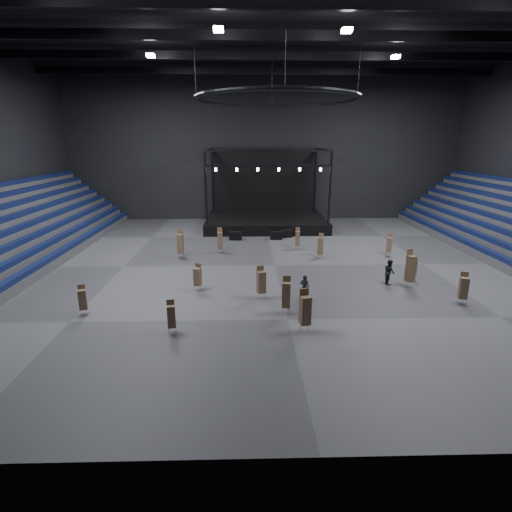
{
  "coord_description": "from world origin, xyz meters",
  "views": [
    {
      "loc": [
        -2.4,
        -31.63,
        9.93
      ],
      "look_at": [
        -1.62,
        -2.0,
        1.4
      ],
      "focal_mm": 28.0,
      "sensor_mm": 36.0,
      "label": 1
    }
  ],
  "objects_px": {
    "chair_stack_5": "(305,309)",
    "chair_stack_8": "(171,316)",
    "chair_stack_13": "(411,268)",
    "chair_stack_10": "(298,238)",
    "chair_stack_7": "(320,246)",
    "chair_stack_12": "(464,287)",
    "flight_case_right": "(287,234)",
    "man_center": "(304,287)",
    "flight_case_mid": "(276,236)",
    "chair_stack_0": "(389,244)",
    "chair_stack_9": "(82,299)",
    "chair_stack_11": "(198,276)",
    "chair_stack_3": "(180,243)",
    "crew_member": "(389,272)",
    "chair_stack_2": "(414,266)",
    "stage": "(265,214)",
    "chair_stack_6": "(261,281)",
    "chair_stack_1": "(220,240)",
    "flight_case_left": "(236,236)",
    "chair_stack_4": "(286,294)"
  },
  "relations": [
    {
      "from": "chair_stack_5",
      "to": "chair_stack_8",
      "type": "bearing_deg",
      "value": 166.6
    },
    {
      "from": "chair_stack_13",
      "to": "chair_stack_10",
      "type": "bearing_deg",
      "value": 98.89
    },
    {
      "from": "chair_stack_7",
      "to": "chair_stack_12",
      "type": "xyz_separation_m",
      "value": [
        7.1,
        -10.54,
        -0.03
      ]
    },
    {
      "from": "flight_case_right",
      "to": "man_center",
      "type": "bearing_deg",
      "value": -91.96
    },
    {
      "from": "flight_case_mid",
      "to": "chair_stack_10",
      "type": "bearing_deg",
      "value": -67.21
    },
    {
      "from": "flight_case_right",
      "to": "chair_stack_13",
      "type": "distance_m",
      "value": 17.06
    },
    {
      "from": "chair_stack_0",
      "to": "man_center",
      "type": "xyz_separation_m",
      "value": [
        -9.03,
        -10.01,
        -0.24
      ]
    },
    {
      "from": "chair_stack_0",
      "to": "chair_stack_9",
      "type": "xyz_separation_m",
      "value": [
        -22.47,
        -12.02,
        -0.09
      ]
    },
    {
      "from": "chair_stack_12",
      "to": "chair_stack_11",
      "type": "bearing_deg",
      "value": -174.81
    },
    {
      "from": "chair_stack_3",
      "to": "crew_member",
      "type": "height_order",
      "value": "chair_stack_3"
    },
    {
      "from": "flight_case_mid",
      "to": "chair_stack_9",
      "type": "relative_size",
      "value": 0.67
    },
    {
      "from": "flight_case_mid",
      "to": "chair_stack_2",
      "type": "relative_size",
      "value": 0.66
    },
    {
      "from": "stage",
      "to": "chair_stack_11",
      "type": "distance_m",
      "value": 22.61
    },
    {
      "from": "chair_stack_6",
      "to": "crew_member",
      "type": "bearing_deg",
      "value": -2.93
    },
    {
      "from": "chair_stack_6",
      "to": "chair_stack_11",
      "type": "height_order",
      "value": "chair_stack_6"
    },
    {
      "from": "stage",
      "to": "chair_stack_8",
      "type": "distance_m",
      "value": 28.95
    },
    {
      "from": "chair_stack_1",
      "to": "chair_stack_10",
      "type": "bearing_deg",
      "value": 3.01
    },
    {
      "from": "chair_stack_7",
      "to": "chair_stack_10",
      "type": "height_order",
      "value": "chair_stack_7"
    },
    {
      "from": "chair_stack_7",
      "to": "chair_stack_11",
      "type": "height_order",
      "value": "chair_stack_7"
    },
    {
      "from": "man_center",
      "to": "flight_case_left",
      "type": "bearing_deg",
      "value": -54.57
    },
    {
      "from": "chair_stack_3",
      "to": "crew_member",
      "type": "relative_size",
      "value": 1.41
    },
    {
      "from": "flight_case_left",
      "to": "crew_member",
      "type": "relative_size",
      "value": 0.72
    },
    {
      "from": "flight_case_right",
      "to": "chair_stack_0",
      "type": "bearing_deg",
      "value": -41.92
    },
    {
      "from": "crew_member",
      "to": "chair_stack_7",
      "type": "bearing_deg",
      "value": 28.41
    },
    {
      "from": "flight_case_right",
      "to": "chair_stack_12",
      "type": "bearing_deg",
      "value": -63.54
    },
    {
      "from": "chair_stack_0",
      "to": "chair_stack_11",
      "type": "height_order",
      "value": "chair_stack_0"
    },
    {
      "from": "chair_stack_3",
      "to": "chair_stack_12",
      "type": "height_order",
      "value": "chair_stack_3"
    },
    {
      "from": "flight_case_right",
      "to": "chair_stack_0",
      "type": "height_order",
      "value": "chair_stack_0"
    },
    {
      "from": "chair_stack_2",
      "to": "chair_stack_13",
      "type": "xyz_separation_m",
      "value": [
        -0.98,
        -1.75,
        0.41
      ]
    },
    {
      "from": "chair_stack_1",
      "to": "chair_stack_8",
      "type": "height_order",
      "value": "chair_stack_1"
    },
    {
      "from": "flight_case_mid",
      "to": "chair_stack_3",
      "type": "relative_size",
      "value": 0.49
    },
    {
      "from": "chair_stack_11",
      "to": "stage",
      "type": "bearing_deg",
      "value": 94.16
    },
    {
      "from": "flight_case_right",
      "to": "chair_stack_10",
      "type": "height_order",
      "value": "chair_stack_10"
    },
    {
      "from": "flight_case_right",
      "to": "crew_member",
      "type": "height_order",
      "value": "crew_member"
    },
    {
      "from": "chair_stack_7",
      "to": "chair_stack_10",
      "type": "distance_m",
      "value": 3.45
    },
    {
      "from": "flight_case_mid",
      "to": "chair_stack_7",
      "type": "distance_m",
      "value": 7.92
    },
    {
      "from": "chair_stack_1",
      "to": "crew_member",
      "type": "relative_size",
      "value": 1.31
    },
    {
      "from": "chair_stack_5",
      "to": "chair_stack_10",
      "type": "relative_size",
      "value": 1.13
    },
    {
      "from": "chair_stack_4",
      "to": "chair_stack_3",
      "type": "bearing_deg",
      "value": 132.84
    },
    {
      "from": "chair_stack_4",
      "to": "chair_stack_12",
      "type": "bearing_deg",
      "value": 14.32
    },
    {
      "from": "flight_case_left",
      "to": "chair_stack_12",
      "type": "distance_m",
      "value": 22.92
    },
    {
      "from": "chair_stack_1",
      "to": "flight_case_right",
      "type": "bearing_deg",
      "value": 36.77
    },
    {
      "from": "flight_case_right",
      "to": "chair_stack_10",
      "type": "relative_size",
      "value": 0.56
    },
    {
      "from": "stage",
      "to": "chair_stack_4",
      "type": "height_order",
      "value": "stage"
    },
    {
      "from": "chair_stack_8",
      "to": "chair_stack_13",
      "type": "bearing_deg",
      "value": 11.43
    },
    {
      "from": "chair_stack_2",
      "to": "chair_stack_6",
      "type": "height_order",
      "value": "chair_stack_6"
    },
    {
      "from": "flight_case_mid",
      "to": "chair_stack_3",
      "type": "distance_m",
      "value": 11.18
    },
    {
      "from": "chair_stack_5",
      "to": "chair_stack_12",
      "type": "distance_m",
      "value": 11.06
    },
    {
      "from": "crew_member",
      "to": "chair_stack_6",
      "type": "bearing_deg",
      "value": 104.18
    },
    {
      "from": "stage",
      "to": "chair_stack_1",
      "type": "xyz_separation_m",
      "value": [
        -4.78,
        -12.23,
        -0.23
      ]
    }
  ]
}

